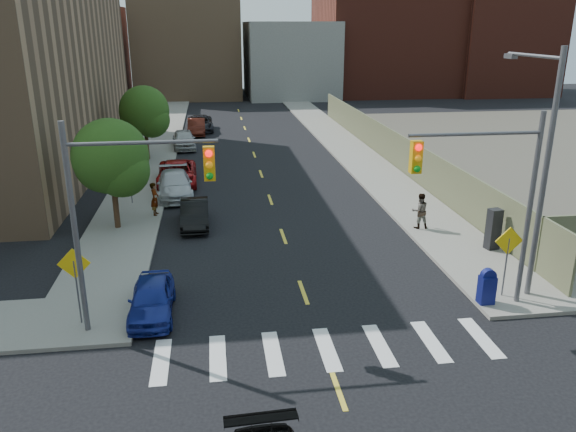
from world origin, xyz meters
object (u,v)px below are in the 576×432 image
object	(u,v)px
pedestrian_west	(155,199)
pedestrian_east	(420,211)
parked_car_silver	(175,185)
parked_car_white	(184,139)
parked_car_red	(177,173)
mailbox	(487,287)
parked_car_grey	(200,123)
parked_car_blue	(152,298)
payphone	(493,229)
parked_car_maroon	(196,127)
parked_car_black	(195,213)

from	to	relation	value
pedestrian_west	pedestrian_east	size ratio (longest dim) A/B	0.98
parked_car_silver	pedestrian_east	bearing A→B (deg)	-36.27
parked_car_white	parked_car_red	bearing A→B (deg)	-94.73
parked_car_red	pedestrian_east	distance (m)	15.90
parked_car_red	mailbox	bearing A→B (deg)	-58.43
parked_car_white	mailbox	xyz separation A→B (m)	(11.80, -29.04, 0.03)
parked_car_grey	pedestrian_east	world-z (taller)	pedestrian_east
parked_car_blue	parked_car_white	world-z (taller)	parked_car_white
parked_car_red	parked_car_white	xyz separation A→B (m)	(0.00, 10.97, 0.04)
parked_car_red	pedestrian_east	xyz separation A→B (m)	(12.21, -10.19, 0.31)
parked_car_silver	payphone	size ratio (longest dim) A/B	2.68
parked_car_red	payphone	world-z (taller)	payphone
payphone	pedestrian_east	xyz separation A→B (m)	(-2.26, 3.03, -0.04)
pedestrian_east	parked_car_silver	bearing A→B (deg)	-31.53
payphone	parked_car_white	bearing A→B (deg)	109.59
parked_car_maroon	payphone	xyz separation A→B (m)	(13.57, -30.08, 0.34)
parked_car_red	parked_car_grey	world-z (taller)	parked_car_red
payphone	parked_car_grey	bearing A→B (deg)	101.07
parked_car_maroon	parked_car_grey	world-z (taller)	parked_car_maroon
parked_car_black	pedestrian_east	size ratio (longest dim) A/B	2.22
pedestrian_west	mailbox	bearing A→B (deg)	-127.22
parked_car_blue	pedestrian_west	xyz separation A→B (m)	(-0.80, 10.69, 0.39)
parked_car_black	parked_car_blue	bearing A→B (deg)	-98.95
parked_car_blue	parked_car_silver	distance (m)	14.42
parked_car_silver	parked_car_maroon	distance (m)	19.54
payphone	parked_car_maroon	bearing A→B (deg)	102.96
parked_car_red	parked_car_silver	world-z (taller)	parked_car_red
parked_car_blue	parked_car_grey	xyz separation A→B (m)	(1.20, 36.10, 0.09)
parked_car_blue	parked_car_red	world-z (taller)	parked_car_red
parked_car_red	parked_car_maroon	world-z (taller)	parked_car_maroon
mailbox	pedestrian_west	world-z (taller)	pedestrian_west
parked_car_black	pedestrian_west	bearing A→B (deg)	141.69
parked_car_white	parked_car_maroon	world-z (taller)	parked_car_white
parked_car_black	parked_car_white	size ratio (longest dim) A/B	0.88
parked_car_silver	parked_car_white	bearing A→B (deg)	85.40
parked_car_black	parked_car_silver	xyz separation A→B (m)	(-1.28, 5.31, 0.07)
parked_car_silver	pedestrian_west	size ratio (longest dim) A/B	2.86
parked_car_blue	parked_car_red	size ratio (longest dim) A/B	0.71
parked_car_grey	payphone	size ratio (longest dim) A/B	2.80
parked_car_white	mailbox	size ratio (longest dim) A/B	3.35
payphone	parked_car_red	bearing A→B (deg)	126.29
pedestrian_west	pedestrian_east	xyz separation A→B (m)	(13.01, -3.81, 0.02)
parked_car_black	parked_car_grey	distance (m)	26.99
parked_car_silver	payphone	world-z (taller)	payphone
parked_car_maroon	parked_car_blue	bearing A→B (deg)	-92.48
parked_car_grey	pedestrian_west	size ratio (longest dim) A/B	2.99
parked_car_silver	parked_car_maroon	size ratio (longest dim) A/B	1.11
parked_car_maroon	parked_car_grey	distance (m)	2.17
parked_car_white	parked_car_maroon	distance (m)	5.97
parked_car_blue	mailbox	xyz separation A→B (m)	(11.80, -1.00, 0.17)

